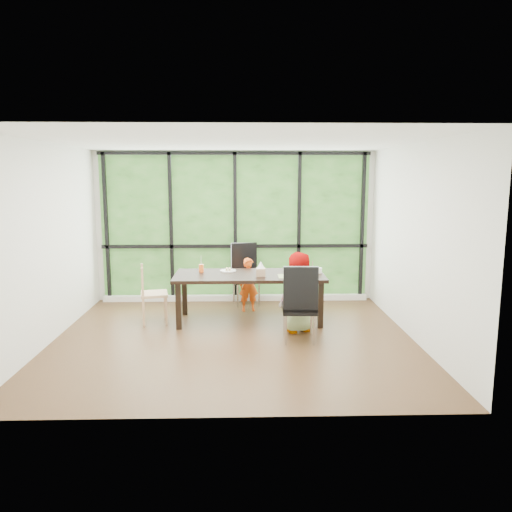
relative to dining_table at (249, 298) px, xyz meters
name	(u,v)px	position (x,y,z in m)	size (l,w,h in m)	color
ground	(234,339)	(-0.23, -0.87, -0.38)	(5.00, 5.00, 0.00)	black
back_wall	(235,227)	(-0.23, 1.38, 0.98)	(5.00, 5.00, 0.00)	silver
foliage_backdrop	(235,227)	(-0.23, 1.36, 0.98)	(4.80, 0.02, 2.65)	#244B1A
window_mullions	(235,227)	(-0.23, 1.32, 0.98)	(4.80, 0.06, 2.65)	black
window_sill	(236,298)	(-0.23, 1.28, -0.33)	(4.80, 0.12, 0.10)	silver
dining_table	(249,298)	(0.00, 0.00, 0.00)	(2.31, 0.98, 0.75)	black
chair_window_leather	(246,275)	(-0.04, 1.00, 0.17)	(0.46, 0.46, 1.08)	black
chair_interior_leather	(299,303)	(0.67, -0.96, 0.17)	(0.46, 0.46, 1.08)	black
chair_end_beech	(154,294)	(-1.48, -0.03, 0.08)	(0.42, 0.40, 0.90)	tan
child_toddler	(249,285)	(0.00, 0.59, 0.08)	(0.33, 0.22, 0.90)	#E24E11
child_older	(297,292)	(0.68, -0.55, 0.21)	(0.58, 0.37, 1.18)	gray
placemat	(293,276)	(0.66, -0.20, 0.38)	(0.44, 0.33, 0.01)	tan
plate_far	(228,271)	(-0.34, 0.24, 0.38)	(0.26, 0.26, 0.02)	white
plate_near	(292,276)	(0.64, -0.22, 0.38)	(0.22, 0.22, 0.01)	white
orange_cup	(201,268)	(-0.76, 0.18, 0.44)	(0.08, 0.08, 0.12)	orange
green_cup	(312,273)	(0.95, -0.25, 0.43)	(0.07, 0.07, 0.11)	#68DB39
white_mug	(319,270)	(1.10, 0.05, 0.42)	(0.08, 0.08, 0.08)	white
tissue_box	(261,272)	(0.17, -0.15, 0.43)	(0.14, 0.14, 0.12)	tan
crepe_rolls_far	(228,269)	(-0.34, 0.24, 0.41)	(0.10, 0.12, 0.04)	tan
crepe_rolls_near	(292,275)	(0.64, -0.22, 0.41)	(0.10, 0.12, 0.04)	tan
straw_white	(201,262)	(-0.76, 0.18, 0.54)	(0.01, 0.01, 0.20)	white
straw_pink	(313,267)	(0.95, -0.25, 0.52)	(0.01, 0.01, 0.20)	pink
tissue	(261,265)	(0.17, -0.15, 0.55)	(0.12, 0.12, 0.11)	white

